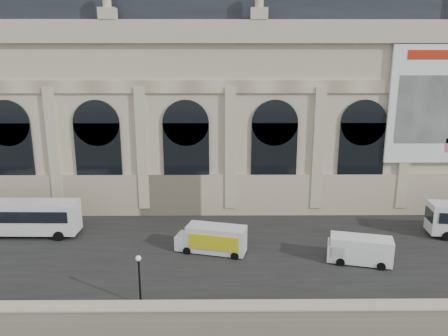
# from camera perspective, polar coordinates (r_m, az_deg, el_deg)

# --- Properties ---
(quay) EXTENTS (160.00, 70.00, 6.00)m
(quay) POSITION_cam_1_polar(r_m,az_deg,el_deg) (65.26, -0.35, -4.66)
(quay) COLOR gray
(quay) RESTS_ON ground
(street) EXTENTS (160.00, 24.00, 0.06)m
(street) POSITION_cam_1_polar(r_m,az_deg,el_deg) (44.57, -0.30, -9.68)
(street) COLOR #2D2D2D
(street) RESTS_ON quay
(parapet) EXTENTS (160.00, 1.40, 1.21)m
(parapet) POSITION_cam_1_polar(r_m,az_deg,el_deg) (32.45, -0.22, -18.33)
(parapet) COLOR gray
(parapet) RESTS_ON quay
(museum) EXTENTS (69.00, 18.70, 29.10)m
(museum) POSITION_cam_1_polar(r_m,az_deg,el_deg) (58.09, -6.36, 9.81)
(museum) COLOR beige
(museum) RESTS_ON quay
(bus_left) EXTENTS (12.83, 3.19, 3.76)m
(bus_left) POSITION_cam_1_polar(r_m,az_deg,el_deg) (50.24, -25.51, -5.77)
(bus_left) COLOR silver
(bus_left) RESTS_ON quay
(van_c) EXTENTS (5.95, 3.41, 2.50)m
(van_c) POSITION_cam_1_polar(r_m,az_deg,el_deg) (41.76, 16.94, -10.17)
(van_c) COLOR white
(van_c) RESTS_ON quay
(box_truck) EXTENTS (6.97, 3.72, 2.68)m
(box_truck) POSITION_cam_1_polar(r_m,az_deg,el_deg) (41.98, -1.52, -9.28)
(box_truck) COLOR silver
(box_truck) RESTS_ON quay
(lamp_right) EXTENTS (0.41, 0.41, 4.05)m
(lamp_right) POSITION_cam_1_polar(r_m,az_deg,el_deg) (33.98, -10.97, -14.28)
(lamp_right) COLOR black
(lamp_right) RESTS_ON quay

